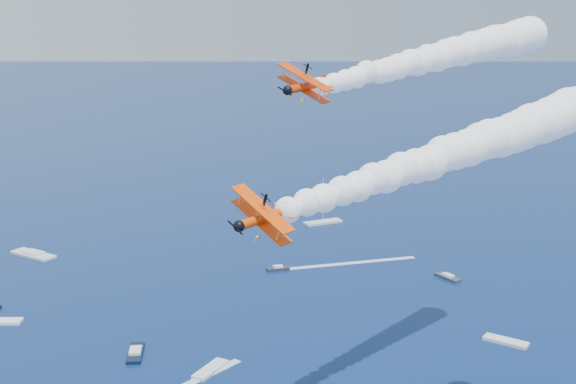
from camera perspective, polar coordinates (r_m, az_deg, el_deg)
biplane_lead at (r=103.59m, az=1.31°, el=7.86°), size 9.58×11.59×8.77m
biplane_trail at (r=74.08m, az=-1.82°, el=-1.94°), size 8.17×10.00×8.09m
smoke_trail_lead at (r=129.51m, az=11.34°, el=9.90°), size 67.75×28.88×11.90m
smoke_trail_trail at (r=97.86m, az=12.78°, el=3.11°), size 67.45×22.53×11.90m
boat_wakes at (r=184.52m, az=-0.68°, el=-9.15°), size 115.21×49.93×0.04m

